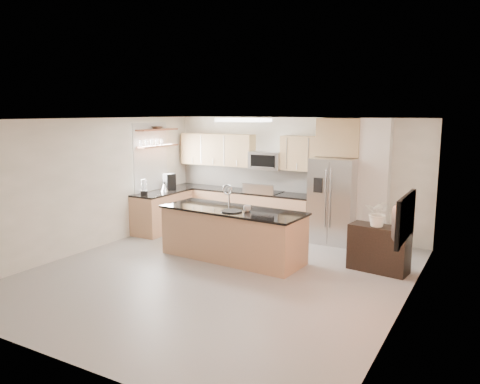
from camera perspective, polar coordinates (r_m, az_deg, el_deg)
The scene contains 27 objects.
floor at distance 8.09m, azimuth -2.66°, elevation -9.91°, with size 6.50×6.50×0.00m, color gray.
ceiling at distance 7.62m, azimuth -2.82°, elevation 8.84°, with size 6.00×6.50×0.02m, color silver.
wall_back at distance 10.60m, azimuth 6.64°, elevation 1.99°, with size 6.00×0.02×2.60m, color white.
wall_front at distance 5.35m, azimuth -21.67°, elevation -6.32°, with size 6.00×0.02×2.60m, color white.
wall_left at distance 9.66m, azimuth -17.99°, elevation 0.82°, with size 0.02×6.50×2.60m, color white.
wall_right at distance 6.68m, azimuth 19.65°, elevation -3.08°, with size 0.02×6.50×2.60m, color white.
back_counter at distance 10.99m, azimuth 0.00°, elevation -2.04°, with size 3.55×0.66×1.44m.
left_counter at distance 10.92m, azimuth -9.46°, elevation -2.32°, with size 0.66×1.50×0.92m.
range at distance 10.70m, azimuth 2.90°, elevation -2.38°, with size 0.76×0.64×1.14m.
upper_cabinets at distance 10.97m, azimuth 0.05°, elevation 5.07°, with size 3.50×0.33×0.75m.
microwave at distance 10.63m, azimuth 3.25°, elevation 3.85°, with size 0.76×0.40×0.40m.
refrigerator at distance 9.96m, azimuth 11.37°, elevation -1.02°, with size 0.92×0.78×1.78m.
partition_column at distance 9.91m, azimuth 16.04°, elevation 1.13°, with size 0.60×0.30×2.60m, color silver.
window at distance 10.93m, azimuth -10.87°, elevation 3.96°, with size 0.04×1.15×1.65m.
shelf_lower at distance 10.90m, azimuth -10.07°, elevation 5.55°, with size 0.30×1.20×0.04m, color #91553A.
shelf_upper at distance 10.88m, azimuth -10.13°, elevation 7.50°, with size 0.30×1.20×0.04m, color #91553A.
ceiling_fixture at distance 9.20m, azimuth 0.42°, elevation 8.76°, with size 1.00×0.50×0.06m, color white.
island at distance 8.75m, azimuth -0.91°, elevation -5.10°, with size 2.80×1.16×1.37m.
credenza at distance 8.43m, azimuth 16.56°, elevation -6.63°, with size 1.00×0.42×0.80m, color black.
cup at distance 8.42m, azimuth 0.87°, elevation -2.02°, with size 0.14×0.14×0.11m, color silver.
platter at distance 8.40m, azimuth -1.02°, elevation -2.35°, with size 0.38×0.38×0.02m, color black.
blender at distance 10.36m, azimuth -11.63°, elevation 0.41°, with size 0.15×0.15×0.36m.
kettle at distance 10.81m, azimuth -9.23°, elevation 0.57°, with size 0.18×0.18×0.22m.
coffee_maker at distance 11.06m, azimuth -8.61°, elevation 1.21°, with size 0.27×0.30×0.37m.
bowl at distance 10.90m, azimuth -10.05°, elevation 7.81°, with size 0.33×0.33×0.08m, color #B4B4B6.
flower_vase at distance 8.21m, azimuth 16.58°, elevation -1.64°, with size 0.64×0.56×0.71m, color white.
television at distance 6.50m, azimuth 18.58°, elevation -2.93°, with size 1.08×0.14×0.62m, color black.
Camera 1 is at (4.05, -6.45, 2.72)m, focal length 35.00 mm.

